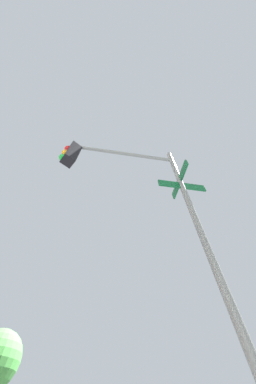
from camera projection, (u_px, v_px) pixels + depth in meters
name	position (u px, v px, depth m)	size (l,w,h in m)	color
traffic_signal_near	(130.00, 183.00, 3.97)	(2.06, 2.94, 6.12)	slate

